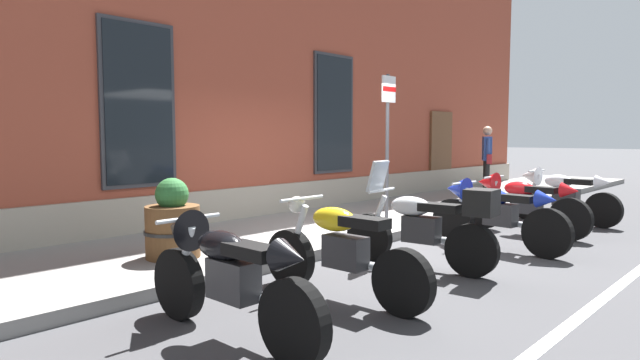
# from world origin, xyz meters

# --- Properties ---
(ground_plane) EXTENTS (140.00, 140.00, 0.00)m
(ground_plane) POSITION_xyz_m (0.00, 0.00, 0.00)
(ground_plane) COLOR #38383A
(sidewalk) EXTENTS (28.48, 2.91, 0.15)m
(sidewalk) POSITION_xyz_m (0.00, 1.45, 0.07)
(sidewalk) COLOR slate
(sidewalk) RESTS_ON ground_plane
(lane_stripe) EXTENTS (28.48, 0.12, 0.01)m
(lane_stripe) POSITION_xyz_m (0.00, -3.20, 0.00)
(lane_stripe) COLOR silver
(lane_stripe) RESTS_ON ground_plane
(brick_pub_facade) EXTENTS (22.48, 7.34, 8.86)m
(brick_pub_facade) POSITION_xyz_m (-0.00, 6.53, 4.42)
(brick_pub_facade) COLOR brown
(brick_pub_facade) RESTS_ON ground_plane
(motorcycle_black_sport) EXTENTS (0.62, 2.09, 1.00)m
(motorcycle_black_sport) POSITION_xyz_m (-3.79, -1.23, 0.55)
(motorcycle_black_sport) COLOR black
(motorcycle_black_sport) RESTS_ON ground_plane
(motorcycle_yellow_naked) EXTENTS (0.62, 2.06, 0.99)m
(motorcycle_yellow_naked) POSITION_xyz_m (-2.40, -1.27, 0.49)
(motorcycle_yellow_naked) COLOR black
(motorcycle_yellow_naked) RESTS_ON ground_plane
(motorcycle_silver_touring) EXTENTS (0.65, 1.99, 1.31)m
(motorcycle_silver_touring) POSITION_xyz_m (-0.80, -1.27, 0.55)
(motorcycle_silver_touring) COLOR black
(motorcycle_silver_touring) RESTS_ON ground_plane
(motorcycle_blue_sport) EXTENTS (0.62, 2.13, 1.01)m
(motorcycle_blue_sport) POSITION_xyz_m (0.88, -1.34, 0.55)
(motorcycle_blue_sport) COLOR black
(motorcycle_blue_sport) RESTS_ON ground_plane
(motorcycle_red_sport) EXTENTS (0.62, 2.16, 1.00)m
(motorcycle_red_sport) POSITION_xyz_m (2.36, -1.15, 0.55)
(motorcycle_red_sport) COLOR black
(motorcycle_red_sport) RESTS_ON ground_plane
(motorcycle_white_sport) EXTENTS (0.62, 2.05, 1.04)m
(motorcycle_white_sport) POSITION_xyz_m (3.96, -1.24, 0.56)
(motorcycle_white_sport) COLOR black
(motorcycle_white_sport) RESTS_ON ground_plane
(pedestrian_blue_top) EXTENTS (0.58, 0.45, 1.73)m
(pedestrian_blue_top) POSITION_xyz_m (6.46, 1.39, 1.12)
(pedestrian_blue_top) COLOR black
(pedestrian_blue_top) RESTS_ON sidewalk
(parking_sign) EXTENTS (0.36, 0.07, 2.52)m
(parking_sign) POSITION_xyz_m (1.06, 0.63, 1.77)
(parking_sign) COLOR #4C4C51
(parking_sign) RESTS_ON sidewalk
(barrel_planter) EXTENTS (0.68, 0.68, 0.97)m
(barrel_planter) POSITION_xyz_m (-2.86, 1.02, 0.55)
(barrel_planter) COLOR brown
(barrel_planter) RESTS_ON sidewalk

